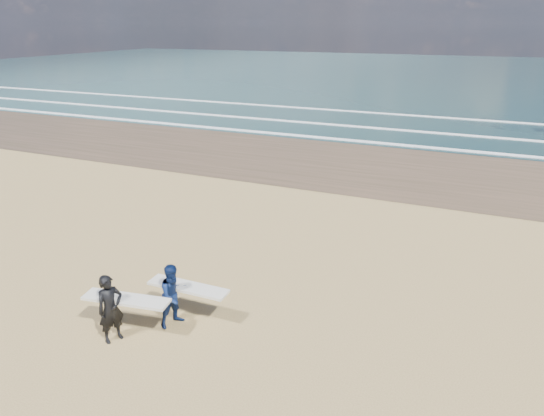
% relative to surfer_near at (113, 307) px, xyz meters
% --- Properties ---
extents(surfer_near, '(2.26, 1.17, 1.77)m').
position_rel_surfer_near_xyz_m(surfer_near, '(0.00, 0.00, 0.00)').
color(surfer_near, black).
rests_on(surfer_near, ground).
extents(surfer_far, '(2.21, 1.13, 1.70)m').
position_rel_surfer_near_xyz_m(surfer_far, '(1.01, 1.17, -0.04)').
color(surfer_far, '#0C1B46').
rests_on(surfer_far, ground).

